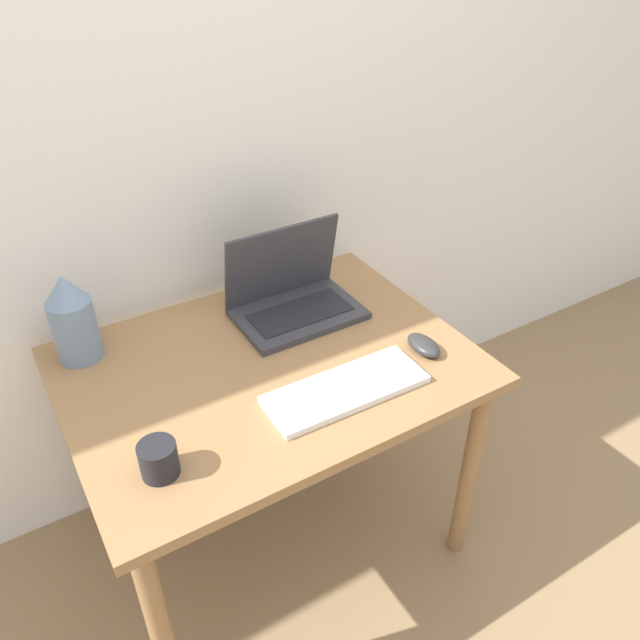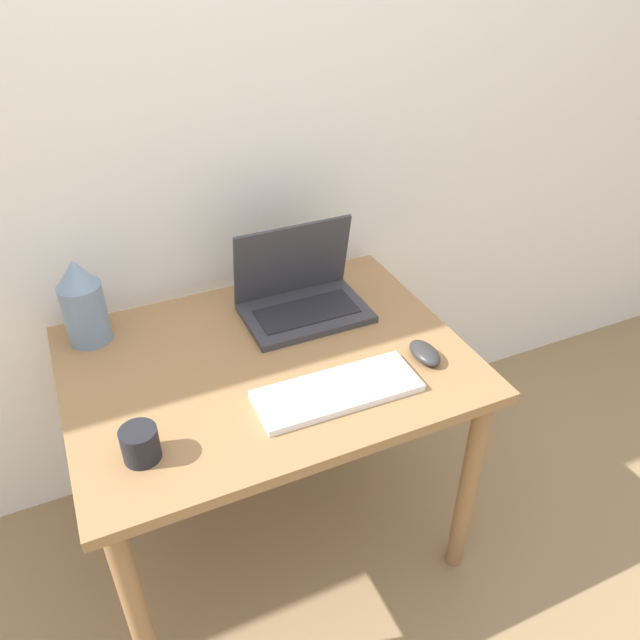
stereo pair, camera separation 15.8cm
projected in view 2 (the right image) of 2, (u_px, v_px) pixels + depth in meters
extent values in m
plane|color=#8C704C|center=(327.00, 635.00, 1.73)|extent=(12.00, 12.00, 0.00)
cube|color=white|center=(198.00, 99.00, 1.64)|extent=(6.00, 0.05, 2.50)
cube|color=olive|center=(267.00, 363.00, 1.63)|extent=(1.02, 0.77, 0.03)
cylinder|color=olive|center=(138.00, 616.00, 1.42)|extent=(0.05, 0.05, 0.67)
cylinder|color=olive|center=(468.00, 487.00, 1.73)|extent=(0.05, 0.05, 0.67)
cylinder|color=olive|center=(96.00, 430.00, 1.92)|extent=(0.05, 0.05, 0.67)
cylinder|color=olive|center=(359.00, 355.00, 2.23)|extent=(0.05, 0.05, 0.67)
cube|color=#333338|center=(305.00, 312.00, 1.78)|extent=(0.35, 0.24, 0.02)
cube|color=black|center=(307.00, 311.00, 1.76)|extent=(0.28, 0.13, 0.00)
cube|color=#333338|center=(292.00, 260.00, 1.77)|extent=(0.35, 0.05, 0.23)
cube|color=black|center=(291.00, 258.00, 1.78)|extent=(0.30, 0.04, 0.20)
cube|color=white|center=(337.00, 391.00, 1.50)|extent=(0.40, 0.16, 0.02)
cube|color=silver|center=(338.00, 388.00, 1.49)|extent=(0.37, 0.13, 0.00)
ellipsoid|color=#2D2D2D|center=(425.00, 353.00, 1.61)|extent=(0.06, 0.11, 0.04)
cylinder|color=slate|center=(85.00, 313.00, 1.64)|extent=(0.11, 0.11, 0.17)
cone|color=slate|center=(75.00, 273.00, 1.57)|extent=(0.11, 0.11, 0.07)
cylinder|color=black|center=(140.00, 444.00, 1.31)|extent=(0.08, 0.08, 0.08)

